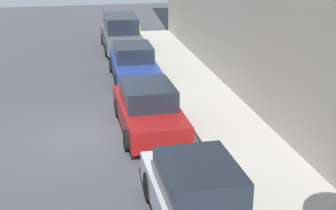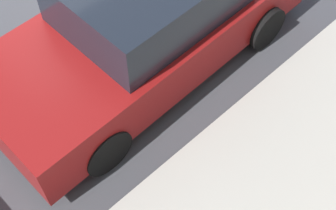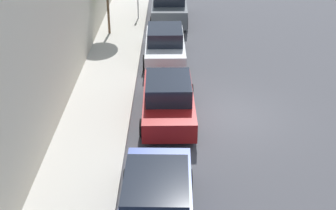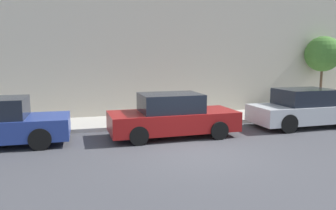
{
  "view_description": "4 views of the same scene",
  "coord_description": "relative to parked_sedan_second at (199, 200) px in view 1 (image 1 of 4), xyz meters",
  "views": [
    {
      "loc": [
        -0.04,
        -13.9,
        6.01
      ],
      "look_at": [
        2.67,
        -0.39,
        1.0
      ],
      "focal_mm": 50.0,
      "sensor_mm": 36.0,
      "label": 1
    },
    {
      "loc": [
        5.37,
        -2.61,
        4.93
      ],
      "look_at": [
        3.37,
        -0.71,
        1.0
      ],
      "focal_mm": 50.0,
      "sensor_mm": 36.0,
      "label": 2
    },
    {
      "loc": [
        2.04,
        15.12,
        8.35
      ],
      "look_at": [
        2.13,
        1.09,
        1.0
      ],
      "focal_mm": 50.0,
      "sensor_mm": 36.0,
      "label": 3
    },
    {
      "loc": [
        -8.84,
        3.27,
        2.84
      ],
      "look_at": [
        3.02,
        0.01,
        1.0
      ],
      "focal_mm": 35.0,
      "sensor_mm": 36.0,
      "label": 4
    }
  ],
  "objects": [
    {
      "name": "ground_plane",
      "position": [
        -2.31,
        5.57,
        -0.72
      ],
      "size": [
        60.0,
        60.0,
        0.0
      ],
      "primitive_type": "plane",
      "color": "#424247"
    },
    {
      "name": "sidewalk",
      "position": [
        2.43,
        5.57,
        -0.65
      ],
      "size": [
        2.47,
        32.0,
        0.15
      ],
      "color": "#B2ADA3",
      "rests_on": "ground_plane"
    },
    {
      "name": "parked_sedan_second",
      "position": [
        0.0,
        0.0,
        0.0
      ],
      "size": [
        1.92,
        4.54,
        1.54
      ],
      "color": "#B7BABF",
      "rests_on": "ground_plane"
    },
    {
      "name": "parked_sedan_third",
      "position": [
        -0.19,
        5.66,
        0.0
      ],
      "size": [
        1.92,
        4.54,
        1.54
      ],
      "color": "maroon",
      "rests_on": "ground_plane"
    },
    {
      "name": "parked_sedan_fourth",
      "position": [
        0.08,
        11.45,
        0.0
      ],
      "size": [
        1.92,
        4.52,
        1.54
      ],
      "color": "navy",
      "rests_on": "ground_plane"
    },
    {
      "name": "parked_minivan_fifth",
      "position": [
        0.14,
        17.33,
        0.2
      ],
      "size": [
        2.02,
        4.91,
        1.9
      ],
      "color": "#4C5156",
      "rests_on": "ground_plane"
    },
    {
      "name": "fire_hydrant",
      "position": [
        1.54,
        20.25,
        -0.23
      ],
      "size": [
        0.2,
        0.2,
        0.69
      ],
      "color": "gold",
      "rests_on": "sidewalk"
    }
  ]
}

